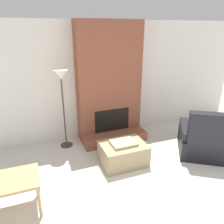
{
  "coord_description": "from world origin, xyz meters",
  "views": [
    {
      "loc": [
        -1.65,
        -1.32,
        2.42
      ],
      "look_at": [
        0.0,
        2.96,
        0.66
      ],
      "focal_mm": 35.0,
      "sensor_mm": 36.0,
      "label": 1
    }
  ],
  "objects_px": {
    "side_table": "(11,184)",
    "floor_lamp_left": "(61,82)",
    "ottoman": "(123,153)",
    "armchair": "(202,141)"
  },
  "relations": [
    {
      "from": "armchair",
      "to": "ottoman",
      "type": "bearing_deg",
      "value": 24.15
    },
    {
      "from": "ottoman",
      "to": "armchair",
      "type": "bearing_deg",
      "value": -9.59
    },
    {
      "from": "ottoman",
      "to": "floor_lamp_left",
      "type": "height_order",
      "value": "floor_lamp_left"
    },
    {
      "from": "ottoman",
      "to": "side_table",
      "type": "xyz_separation_m",
      "value": [
        -1.89,
        -0.52,
        0.25
      ]
    },
    {
      "from": "side_table",
      "to": "floor_lamp_left",
      "type": "xyz_separation_m",
      "value": [
        1.0,
        1.58,
        0.97
      ]
    },
    {
      "from": "armchair",
      "to": "side_table",
      "type": "xyz_separation_m",
      "value": [
        -3.52,
        -0.25,
        0.17
      ]
    },
    {
      "from": "ottoman",
      "to": "armchair",
      "type": "xyz_separation_m",
      "value": [
        1.63,
        -0.27,
        0.08
      ]
    },
    {
      "from": "ottoman",
      "to": "side_table",
      "type": "relative_size",
      "value": 1.15
    },
    {
      "from": "armchair",
      "to": "floor_lamp_left",
      "type": "xyz_separation_m",
      "value": [
        -2.52,
        1.33,
        1.14
      ]
    },
    {
      "from": "side_table",
      "to": "armchair",
      "type": "bearing_deg",
      "value": 4.05
    }
  ]
}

